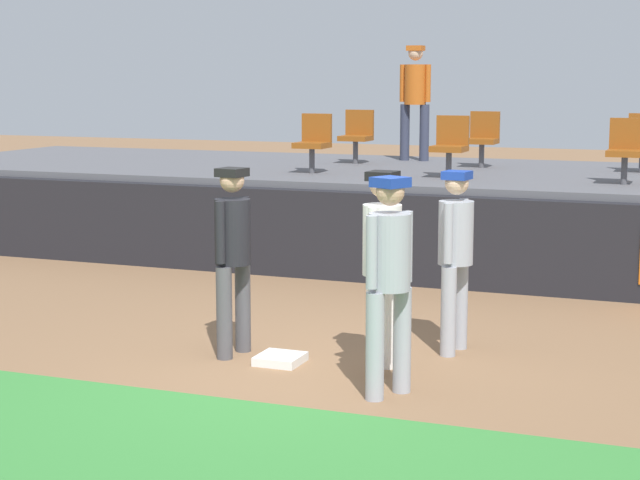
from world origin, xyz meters
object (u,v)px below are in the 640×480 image
(player_runner_visitor, at_px, (456,248))
(seat_front_center, at_px, (450,143))
(player_fielder_home, at_px, (383,257))
(first_base, at_px, (280,359))
(seat_back_left, at_px, (357,133))
(spectator_hooded, at_px, (415,94))
(seat_back_center, at_px, (483,136))
(seat_front_right, at_px, (626,147))
(player_coach_visitor, at_px, (389,271))
(player_umpire, at_px, (233,248))
(seat_front_left, at_px, (314,140))

(player_runner_visitor, bearing_deg, seat_front_center, -158.13)
(player_fielder_home, bearing_deg, seat_front_center, -167.92)
(player_fielder_home, height_order, seat_front_center, seat_front_center)
(first_base, bearing_deg, seat_back_left, 104.06)
(spectator_hooded, bearing_deg, first_base, 98.66)
(seat_back_center, bearing_deg, seat_front_center, -91.32)
(player_runner_visitor, relative_size, seat_front_right, 2.06)
(player_runner_visitor, xyz_separation_m, spectator_hooded, (-2.49, 7.08, 1.30))
(seat_front_right, bearing_deg, seat_back_center, 141.46)
(seat_front_center, height_order, seat_back_left, same)
(player_coach_visitor, xyz_separation_m, seat_back_center, (-1.02, 7.81, 0.65))
(player_umpire, xyz_separation_m, spectator_hooded, (-0.59, 7.94, 1.28))
(seat_back_center, bearing_deg, player_coach_visitor, -82.58)
(player_coach_visitor, relative_size, seat_front_left, 2.15)
(seat_front_center, bearing_deg, player_fielder_home, -81.62)
(first_base, relative_size, player_coach_visitor, 0.22)
(player_coach_visitor, distance_m, seat_back_left, 8.41)
(seat_front_right, bearing_deg, seat_front_center, 180.00)
(seat_back_left, height_order, spectator_hooded, spectator_hooded)
(player_runner_visitor, bearing_deg, seat_back_left, -146.32)
(seat_front_left, bearing_deg, seat_back_left, 89.35)
(seat_front_center, relative_size, seat_front_left, 1.00)
(seat_back_left, distance_m, seat_front_right, 4.64)
(player_runner_visitor, distance_m, spectator_hooded, 7.62)
(spectator_hooded, bearing_deg, player_coach_visitor, 105.95)
(seat_front_center, relative_size, seat_back_left, 1.00)
(spectator_hooded, bearing_deg, seat_back_center, 148.62)
(player_coach_visitor, bearing_deg, first_base, -90.10)
(seat_back_center, xyz_separation_m, seat_back_left, (-2.02, 0.00, 0.00))
(first_base, relative_size, seat_front_right, 0.48)
(seat_back_center, bearing_deg, seat_back_left, 179.99)
(first_base, bearing_deg, seat_front_center, 88.22)
(first_base, relative_size, player_umpire, 0.23)
(seat_front_center, bearing_deg, spectator_hooded, 115.92)
(seat_front_left, bearing_deg, spectator_hooded, 74.71)
(seat_back_left, bearing_deg, player_fielder_home, -68.86)
(seat_back_left, relative_size, seat_front_right, 1.00)
(player_runner_visitor, distance_m, seat_front_left, 5.53)
(first_base, xyz_separation_m, player_umpire, (-0.52, 0.11, 0.99))
(player_umpire, relative_size, spectator_hooded, 0.95)
(seat_front_center, bearing_deg, seat_back_left, 137.69)
(seat_front_left, bearing_deg, seat_back_center, 41.43)
(player_runner_visitor, distance_m, seat_front_center, 4.66)
(player_coach_visitor, bearing_deg, player_runner_visitor, -160.06)
(player_fielder_home, bearing_deg, first_base, -82.41)
(player_coach_visitor, bearing_deg, seat_front_left, -127.49)
(player_coach_visitor, relative_size, seat_front_right, 2.15)
(seat_front_center, xyz_separation_m, spectator_hooded, (-1.28, 2.63, 0.60))
(player_fielder_home, bearing_deg, seat_front_left, -148.81)
(first_base, bearing_deg, player_coach_visitor, -25.66)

